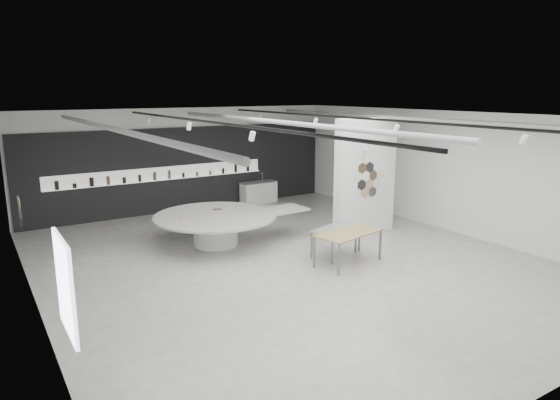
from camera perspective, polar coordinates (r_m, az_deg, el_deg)
room at (r=12.71m, az=0.65°, el=1.79°), size 12.02×14.02×3.82m
back_wall_display at (r=18.92m, az=-10.84°, el=3.46°), size 11.80×0.27×3.10m
partition_column at (r=15.71m, az=9.71°, el=2.64°), size 2.20×0.38×3.60m
display_island at (r=14.62m, az=-7.10°, el=-2.86°), size 4.69×3.75×0.91m
sample_table_wood at (r=13.00m, az=7.82°, el=-3.94°), size 1.94×1.24×0.84m
sample_table_stone at (r=13.66m, az=6.46°, el=-3.46°), size 1.65×1.19×0.76m
kitchen_counter at (r=20.02m, az=-2.46°, el=0.90°), size 1.51×0.64×1.17m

